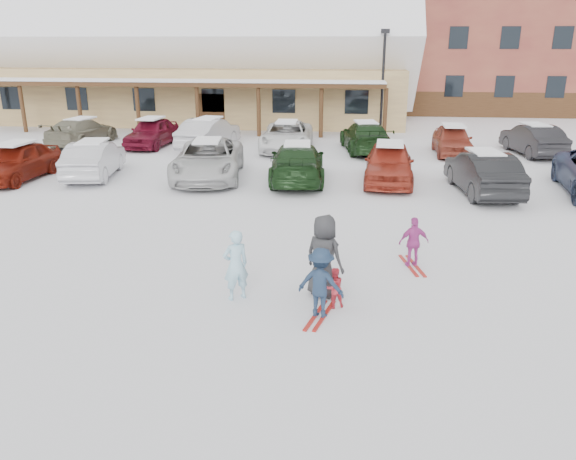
# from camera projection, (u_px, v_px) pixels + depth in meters

# --- Properties ---
(ground) EXTENTS (160.00, 160.00, 0.00)m
(ground) POSITION_uv_depth(u_px,v_px,m) (270.00, 285.00, 12.76)
(ground) COLOR white
(ground) RESTS_ON ground
(day_lodge) EXTENTS (29.12, 12.50, 10.38)m
(day_lodge) POSITION_uv_depth(u_px,v_px,m) (197.00, 61.00, 38.77)
(day_lodge) COLOR tan
(day_lodge) RESTS_ON ground
(lamp_post) EXTENTS (0.50, 0.25, 5.94)m
(lamp_post) POSITION_uv_depth(u_px,v_px,m) (383.00, 75.00, 33.00)
(lamp_post) COLOR black
(lamp_post) RESTS_ON ground
(conifer_2) EXTENTS (5.28, 5.28, 12.24)m
(conifer_2) POSITION_uv_depth(u_px,v_px,m) (19.00, 24.00, 53.27)
(conifer_2) COLOR black
(conifer_2) RESTS_ON ground
(conifer_3) EXTENTS (3.96, 3.96, 9.18)m
(conifer_3) POSITION_uv_depth(u_px,v_px,m) (400.00, 43.00, 51.94)
(conifer_3) COLOR black
(conifer_3) RESTS_ON ground
(adult_skier) EXTENTS (0.68, 0.62, 1.55)m
(adult_skier) POSITION_uv_depth(u_px,v_px,m) (236.00, 265.00, 11.85)
(adult_skier) COLOR #9DD1E6
(adult_skier) RESTS_ON ground
(toddler_red) EXTENTS (0.53, 0.48, 0.88)m
(toddler_red) POSITION_uv_depth(u_px,v_px,m) (334.00, 288.00, 11.58)
(toddler_red) COLOR #D3313F
(toddler_red) RESTS_ON ground
(child_navy) EXTENTS (1.04, 0.75, 1.46)m
(child_navy) POSITION_uv_depth(u_px,v_px,m) (321.00, 283.00, 11.09)
(child_navy) COLOR #192941
(child_navy) RESTS_ON ground
(skis_child_navy) EXTENTS (0.53, 1.41, 0.03)m
(skis_child_navy) POSITION_uv_depth(u_px,v_px,m) (320.00, 315.00, 11.32)
(skis_child_navy) COLOR #A31E17
(skis_child_navy) RESTS_ON ground
(child_magenta) EXTENTS (0.79, 0.46, 1.26)m
(child_magenta) POSITION_uv_depth(u_px,v_px,m) (414.00, 242.00, 13.63)
(child_magenta) COLOR #B3378E
(child_magenta) RESTS_ON ground
(skis_child_magenta) EXTENTS (0.50, 1.41, 0.03)m
(skis_child_magenta) POSITION_uv_depth(u_px,v_px,m) (412.00, 266.00, 13.82)
(skis_child_magenta) COLOR #A31E17
(skis_child_magenta) RESTS_ON ground
(bystander_dark) EXTENTS (1.06, 0.95, 1.82)m
(bystander_dark) POSITION_uv_depth(u_px,v_px,m) (324.00, 256.00, 11.98)
(bystander_dark) COLOR #2A2A2C
(bystander_dark) RESTS_ON ground
(parked_car_0) EXTENTS (1.92, 4.40, 1.48)m
(parked_car_0) POSITION_uv_depth(u_px,v_px,m) (17.00, 161.00, 22.24)
(parked_car_0) COLOR maroon
(parked_car_0) RESTS_ON ground
(parked_car_1) EXTENTS (2.26, 4.63, 1.46)m
(parked_car_1) POSITION_uv_depth(u_px,v_px,m) (94.00, 159.00, 22.69)
(parked_car_1) COLOR #BABAC0
(parked_car_1) RESTS_ON ground
(parked_car_2) EXTENTS (3.28, 5.87, 1.55)m
(parked_car_2) POSITION_uv_depth(u_px,v_px,m) (208.00, 159.00, 22.43)
(parked_car_2) COLOR silver
(parked_car_2) RESTS_ON ground
(parked_car_3) EXTENTS (2.47, 5.29, 1.49)m
(parked_car_3) POSITION_uv_depth(u_px,v_px,m) (297.00, 163.00, 21.98)
(parked_car_3) COLOR black
(parked_car_3) RESTS_ON ground
(parked_car_4) EXTENTS (2.11, 4.66, 1.55)m
(parked_car_4) POSITION_uv_depth(u_px,v_px,m) (389.00, 163.00, 21.75)
(parked_car_4) COLOR #A43221
(parked_car_4) RESTS_ON ground
(parked_car_5) EXTENTS (2.09, 4.79, 1.53)m
(parked_car_5) POSITION_uv_depth(u_px,v_px,m) (483.00, 173.00, 20.22)
(parked_car_5) COLOR black
(parked_car_5) RESTS_ON ground
(parked_car_7) EXTENTS (2.53, 5.02, 1.40)m
(parked_car_7) POSITION_uv_depth(u_px,v_px,m) (82.00, 132.00, 29.86)
(parked_car_7) COLOR #78735D
(parked_car_7) RESTS_ON ground
(parked_car_8) EXTENTS (2.01, 4.46, 1.49)m
(parked_car_8) POSITION_uv_depth(u_px,v_px,m) (152.00, 132.00, 29.31)
(parked_car_8) COLOR maroon
(parked_car_8) RESTS_ON ground
(parked_car_9) EXTENTS (2.45, 4.99, 1.57)m
(parked_car_9) POSITION_uv_depth(u_px,v_px,m) (209.00, 134.00, 28.64)
(parked_car_9) COLOR #B3B2B7
(parked_car_9) RESTS_ON ground
(parked_car_10) EXTENTS (2.53, 5.30, 1.46)m
(parked_car_10) POSITION_uv_depth(u_px,v_px,m) (287.00, 136.00, 28.28)
(parked_car_10) COLOR white
(parked_car_10) RESTS_ON ground
(parked_car_11) EXTENTS (2.81, 5.34, 1.48)m
(parked_car_11) POSITION_uv_depth(u_px,v_px,m) (365.00, 137.00, 27.95)
(parked_car_11) COLOR black
(parked_car_11) RESTS_ON ground
(parked_car_12) EXTENTS (1.79, 4.21, 1.42)m
(parked_car_12) POSITION_uv_depth(u_px,v_px,m) (452.00, 140.00, 27.24)
(parked_car_12) COLOR #9D3E2C
(parked_car_12) RESTS_ON ground
(parked_car_13) EXTENTS (2.21, 4.66, 1.48)m
(parked_car_13) POSITION_uv_depth(u_px,v_px,m) (533.00, 140.00, 27.18)
(parked_car_13) COLOR black
(parked_car_13) RESTS_ON ground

